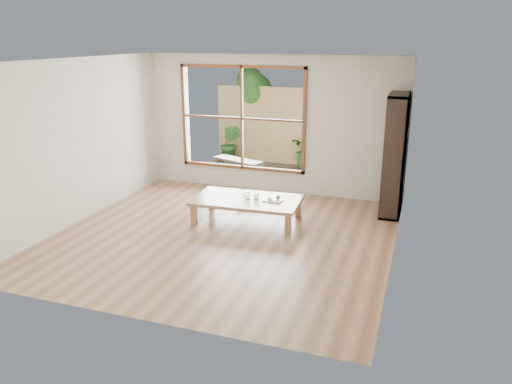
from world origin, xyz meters
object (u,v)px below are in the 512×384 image
Objects in this scene: food_tray at (274,200)px; low_table at (247,201)px; bookshelf at (395,155)px; garden_bench at (238,162)px.

low_table is at bearing -168.65° from food_tray.
food_tray is (0.45, 0.03, 0.07)m from low_table.
bookshelf reaches higher than low_table.
bookshelf is 2.19m from food_tray.
garden_bench is (-3.31, 1.27, -0.69)m from bookshelf.
bookshelf is 6.44× the size of food_tray.
food_tray is at bearing 1.64° from low_table.
low_table is at bearing -151.64° from bookshelf.
bookshelf is at bearing -0.94° from garden_bench.
food_tray is 0.27× the size of garden_bench.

